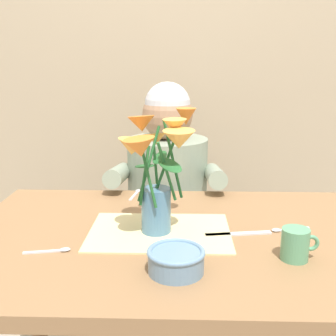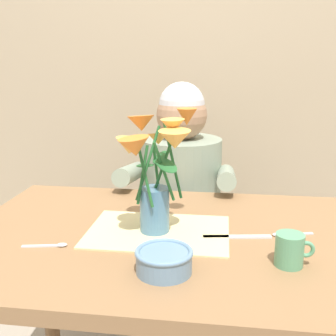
{
  "view_description": "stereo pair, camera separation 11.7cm",
  "coord_description": "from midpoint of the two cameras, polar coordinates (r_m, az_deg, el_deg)",
  "views": [
    {
      "loc": [
        0.02,
        -1.08,
        1.21
      ],
      "look_at": [
        -0.01,
        0.05,
        0.92
      ],
      "focal_mm": 44.03,
      "sensor_mm": 36.0,
      "label": 1
    },
    {
      "loc": [
        0.14,
        -1.07,
        1.21
      ],
      "look_at": [
        -0.01,
        0.05,
        0.92
      ],
      "focal_mm": 44.03,
      "sensor_mm": 36.0,
      "label": 2
    }
  ],
  "objects": [
    {
      "name": "spoon_2",
      "position": [
        1.53,
        -6.63,
        -3.5
      ],
      "size": [
        0.03,
        0.12,
        0.01
      ],
      "color": "silver",
      "rests_on": "dining_table"
    },
    {
      "name": "spoon_0",
      "position": [
        1.23,
        13.2,
        -8.34
      ],
      "size": [
        0.12,
        0.04,
        0.01
      ],
      "color": "silver",
      "rests_on": "dining_table"
    },
    {
      "name": "spoon_1",
      "position": [
        1.13,
        -18.37,
        -10.86
      ],
      "size": [
        0.12,
        0.04,
        0.01
      ],
      "color": "silver",
      "rests_on": "dining_table"
    },
    {
      "name": "ceramic_bowl",
      "position": [
        0.97,
        -2.42,
        -12.67
      ],
      "size": [
        0.14,
        0.14,
        0.06
      ],
      "color": "#6689A8",
      "rests_on": "dining_table"
    },
    {
      "name": "flower_vase",
      "position": [
        1.11,
        -4.57,
        0.53
      ],
      "size": [
        0.22,
        0.3,
        0.35
      ],
      "color": "teal",
      "rests_on": "dining_table"
    },
    {
      "name": "dining_table",
      "position": [
        1.22,
        -2.22,
        -13.32
      ],
      "size": [
        1.2,
        0.8,
        0.74
      ],
      "color": "olive",
      "rests_on": "ground_plane"
    },
    {
      "name": "dinner_knife",
      "position": [
        1.18,
        6.92,
        -9.14
      ],
      "size": [
        0.19,
        0.05,
        0.0
      ],
      "primitive_type": "cube",
      "rotation": [
        0.0,
        0.0,
        0.15
      ],
      "color": "silver",
      "rests_on": "dining_table"
    },
    {
      "name": "wood_panel_backdrop",
      "position": [
        2.13,
        -0.38,
        15.51
      ],
      "size": [
        4.0,
        0.1,
        2.5
      ],
      "primitive_type": "cube",
      "color": "tan",
      "rests_on": "ground_plane"
    },
    {
      "name": "striped_placemat",
      "position": [
        1.19,
        -4.02,
        -8.88
      ],
      "size": [
        0.4,
        0.28,
        0.0
      ],
      "primitive_type": "cube",
      "color": "beige",
      "rests_on": "dining_table"
    },
    {
      "name": "ceramic_mug",
      "position": [
        1.05,
        14.23,
        -10.26
      ],
      "size": [
        0.09,
        0.07,
        0.08
      ],
      "color": "#569970",
      "rests_on": "dining_table"
    },
    {
      "name": "seated_person",
      "position": [
        1.82,
        -1.93,
        -6.46
      ],
      "size": [
        0.45,
        0.47,
        1.14
      ],
      "rotation": [
        0.0,
        0.0,
        -0.05
      ],
      "color": "#4C4C56",
      "rests_on": "ground_plane"
    }
  ]
}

